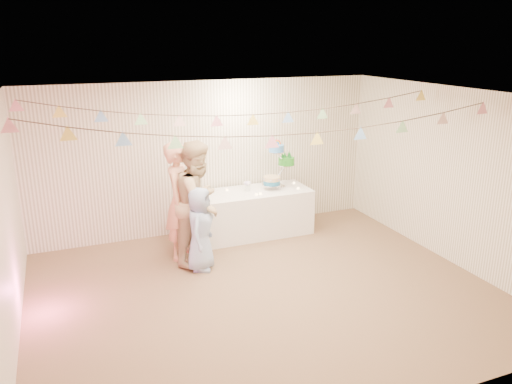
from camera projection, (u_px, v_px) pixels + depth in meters
name	position (u px, v px, depth m)	size (l,w,h in m)	color
floor	(264.00, 292.00, 6.69)	(6.00, 6.00, 0.00)	brown
ceiling	(266.00, 96.00, 5.92)	(6.00, 6.00, 0.00)	white
back_wall	(208.00, 158.00, 8.52)	(6.00, 6.00, 0.00)	white
front_wall	(383.00, 287.00, 4.09)	(6.00, 6.00, 0.00)	white
left_wall	(2.00, 233.00, 5.23)	(5.00, 5.00, 0.00)	white
right_wall	(452.00, 176.00, 7.37)	(5.00, 5.00, 0.00)	white
table	(250.00, 213.00, 8.55)	(2.06, 0.82, 0.77)	white
cake_stand	(279.00, 166.00, 8.57)	(0.71, 0.41, 0.79)	silver
cake_bottom	(272.00, 185.00, 8.56)	(0.31, 0.31, 0.15)	#206B98
cake_middle	(286.00, 166.00, 8.73)	(0.27, 0.27, 0.22)	#218C1E
cake_top_tier	(276.00, 154.00, 8.45)	(0.25, 0.25, 0.19)	#3F7EC6
platter	(216.00, 197.00, 8.18)	(0.35, 0.35, 0.02)	white
posy	(247.00, 187.00, 8.46)	(0.15, 0.15, 0.17)	white
person_adult_a	(180.00, 201.00, 7.52)	(0.66, 0.43, 1.81)	#E19976
person_adult_b	(199.00, 202.00, 7.37)	(0.91, 0.71, 1.86)	tan
person_child	(200.00, 229.00, 7.19)	(0.61, 0.40, 1.25)	#94A9D2
bunting_back	(235.00, 106.00, 6.97)	(5.60, 1.10, 0.40)	pink
bunting_front	(272.00, 122.00, 5.83)	(5.60, 0.90, 0.36)	#72A5E5
tealight_0	(207.00, 199.00, 8.02)	(0.04, 0.04, 0.03)	#FFD88C
tealight_1	(227.00, 190.00, 8.47)	(0.04, 0.04, 0.03)	#FFD88C
tealight_2	(260.00, 193.00, 8.28)	(0.04, 0.04, 0.03)	#FFD88C
tealight_3	(264.00, 185.00, 8.76)	(0.04, 0.04, 0.03)	#FFD88C
tealight_4	(298.00, 188.00, 8.57)	(0.04, 0.04, 0.03)	#FFD88C
tealight_5	(294.00, 183.00, 8.89)	(0.04, 0.04, 0.03)	#FFD88C
tealight_6	(256.00, 194.00, 8.22)	(0.04, 0.04, 0.03)	#FFD88C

